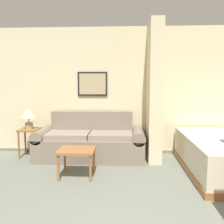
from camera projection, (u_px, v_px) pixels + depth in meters
name	position (u px, v px, depth m)	size (l,w,h in m)	color
wall_back	(132.00, 91.00, 5.20)	(7.10, 0.16, 2.60)	beige
wall_partition_pillar	(154.00, 92.00, 4.73)	(0.24, 0.79, 2.60)	beige
couch	(90.00, 142.00, 4.88)	(2.10, 0.84, 0.90)	gray
coffee_table	(77.00, 153.00, 3.90)	(0.56, 0.48, 0.44)	#996033
side_table	(29.00, 134.00, 4.97)	(0.38, 0.38, 0.56)	#996033
table_lamp	(29.00, 114.00, 4.92)	(0.32, 0.32, 0.42)	tan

